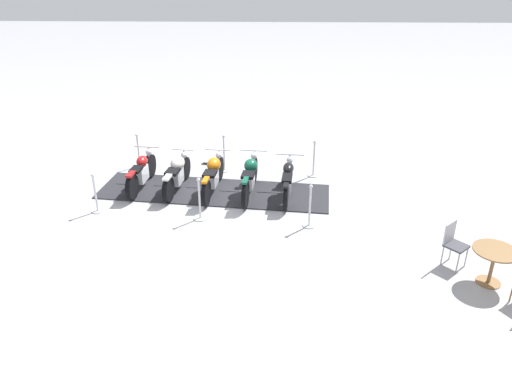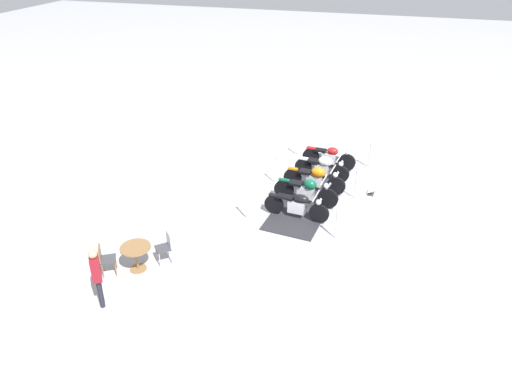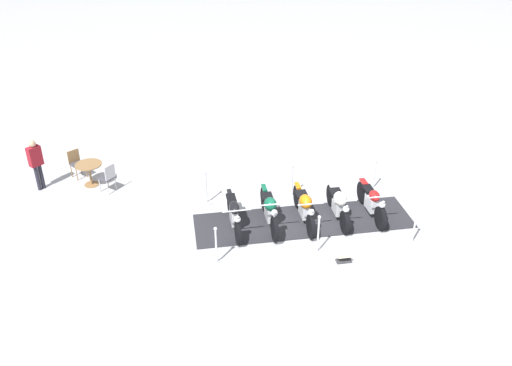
# 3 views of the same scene
# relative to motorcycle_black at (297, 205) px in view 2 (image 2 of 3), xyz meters

# --- Properties ---
(ground_plane) EXTENTS (80.00, 80.00, 0.00)m
(ground_plane) POSITION_rel_motorcycle_black_xyz_m (-0.18, -2.00, -0.50)
(ground_plane) COLOR #B2B2B7
(display_platform) EXTENTS (2.35, 6.35, 0.03)m
(display_platform) POSITION_rel_motorcycle_black_xyz_m (-0.18, -2.00, -0.49)
(display_platform) COLOR #28282D
(display_platform) RESTS_ON ground_plane
(motorcycle_black) EXTENTS (2.17, 0.77, 0.95)m
(motorcycle_black) POSITION_rel_motorcycle_black_xyz_m (0.00, 0.00, 0.00)
(motorcycle_black) COLOR black
(motorcycle_black) RESTS_ON display_platform
(motorcycle_forest) EXTENTS (2.26, 0.77, 1.03)m
(motorcycle_forest) POSITION_rel_motorcycle_black_xyz_m (-0.12, -0.99, 0.03)
(motorcycle_forest) COLOR black
(motorcycle_forest) RESTS_ON display_platform
(motorcycle_copper) EXTENTS (2.28, 0.71, 0.97)m
(motorcycle_copper) POSITION_rel_motorcycle_black_xyz_m (-0.23, -1.99, 0.02)
(motorcycle_copper) COLOR black
(motorcycle_copper) RESTS_ON display_platform
(motorcycle_cream) EXTENTS (2.10, 0.62, 0.94)m
(motorcycle_cream) POSITION_rel_motorcycle_black_xyz_m (-0.33, -2.99, -0.00)
(motorcycle_cream) COLOR black
(motorcycle_cream) RESTS_ON display_platform
(motorcycle_maroon) EXTENTS (2.11, 0.73, 0.97)m
(motorcycle_maroon) POSITION_rel_motorcycle_black_xyz_m (-0.42, -3.99, -0.03)
(motorcycle_maroon) COLOR black
(motorcycle_maroon) RESTS_ON display_platform
(stanchion_right_front) EXTENTS (0.31, 0.31, 1.09)m
(stanchion_right_front) POSITION_rel_motorcycle_black_xyz_m (-1.37, 0.79, -0.14)
(stanchion_right_front) COLOR silver
(stanchion_right_front) RESTS_ON ground_plane
(stanchion_left_mid) EXTENTS (0.35, 0.35, 1.08)m
(stanchion_left_mid) POSITION_rel_motorcycle_black_xyz_m (1.29, -2.15, -0.18)
(stanchion_left_mid) COLOR silver
(stanchion_left_mid) RESTS_ON ground_plane
(stanchion_right_mid) EXTENTS (0.34, 0.34, 1.15)m
(stanchion_right_mid) POSITION_rel_motorcycle_black_xyz_m (-1.66, -1.84, -0.14)
(stanchion_right_mid) COLOR silver
(stanchion_right_mid) RESTS_ON ground_plane
(stanchion_left_front) EXTENTS (0.30, 0.30, 1.08)m
(stanchion_left_front) POSITION_rel_motorcycle_black_xyz_m (1.57, 0.47, -0.13)
(stanchion_left_front) COLOR silver
(stanchion_left_front) RESTS_ON ground_plane
(stanchion_right_rear) EXTENTS (0.32, 0.32, 1.04)m
(stanchion_right_rear) POSITION_rel_motorcycle_black_xyz_m (-1.94, -4.46, -0.17)
(stanchion_right_rear) COLOR silver
(stanchion_right_rear) RESTS_ON ground_plane
(stanchion_left_rear) EXTENTS (0.30, 0.30, 1.03)m
(stanchion_left_rear) POSITION_rel_motorcycle_black_xyz_m (1.01, -4.78, -0.16)
(stanchion_left_rear) COLOR silver
(stanchion_left_rear) RESTS_ON ground_plane
(info_placard) EXTENTS (0.28, 0.42, 0.21)m
(info_placard) POSITION_rel_motorcycle_black_xyz_m (-2.20, -2.35, -0.44)
(info_placard) COLOR #333338
(info_placard) RESTS_ON ground_plane
(cafe_table) EXTENTS (0.84, 0.84, 0.75)m
(cafe_table) POSITION_rel_motorcycle_black_xyz_m (3.67, 3.82, 0.06)
(cafe_table) COLOR olive
(cafe_table) RESTS_ON ground_plane
(cafe_chair_near_table) EXTENTS (0.57, 0.57, 0.95)m
(cafe_chair_near_table) POSITION_rel_motorcycle_black_xyz_m (3.07, 3.27, 0.04)
(cafe_chair_near_table) COLOR #B7B7BC
(cafe_chair_near_table) RESTS_ON ground_plane
(cafe_chair_across_table) EXTENTS (0.55, 0.55, 0.92)m
(cafe_chair_across_table) POSITION_rel_motorcycle_black_xyz_m (4.38, 4.24, 0.03)
(cafe_chair_across_table) COLOR olive
(cafe_chair_across_table) RESTS_ON ground_plane
(bystander_person) EXTENTS (0.41, 0.45, 1.69)m
(bystander_person) POSITION_rel_motorcycle_black_xyz_m (3.84, 5.35, 0.50)
(bystander_person) COLOR #23232D
(bystander_person) RESTS_ON ground_plane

